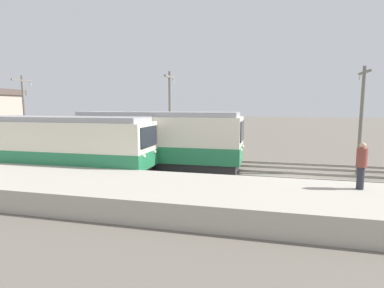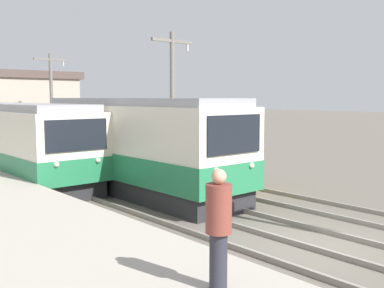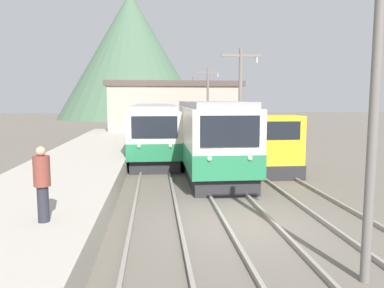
# 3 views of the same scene
# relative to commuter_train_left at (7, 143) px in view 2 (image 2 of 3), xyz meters

# --- Properties ---
(ground_plane) EXTENTS (200.00, 200.00, 0.00)m
(ground_plane) POSITION_rel_commuter_train_left_xyz_m (2.60, -14.81, -1.60)
(ground_plane) COLOR #665E54
(track_left) EXTENTS (1.54, 60.00, 0.14)m
(track_left) POSITION_rel_commuter_train_left_xyz_m (0.00, -14.81, -1.53)
(track_left) COLOR gray
(track_left) RESTS_ON ground
(track_center) EXTENTS (1.54, 60.00, 0.14)m
(track_center) POSITION_rel_commuter_train_left_xyz_m (2.80, -14.81, -1.53)
(track_center) COLOR gray
(track_center) RESTS_ON ground
(track_right) EXTENTS (1.54, 60.00, 0.14)m
(track_right) POSITION_rel_commuter_train_left_xyz_m (5.80, -14.81, -1.53)
(track_right) COLOR gray
(track_right) RESTS_ON ground
(commuter_train_left) EXTENTS (2.84, 14.00, 3.43)m
(commuter_train_left) POSITION_rel_commuter_train_left_xyz_m (0.00, 0.00, 0.00)
(commuter_train_left) COLOR #28282B
(commuter_train_left) RESTS_ON ground
(commuter_train_center) EXTENTS (2.84, 10.50, 3.66)m
(commuter_train_center) POSITION_rel_commuter_train_left_xyz_m (2.80, -6.43, 0.10)
(commuter_train_center) COLOR #28282B
(commuter_train_center) RESTS_ON ground
(shunting_locomotive) EXTENTS (2.40, 5.38, 3.00)m
(shunting_locomotive) POSITION_rel_commuter_train_left_xyz_m (5.80, -6.40, -0.40)
(shunting_locomotive) COLOR #28282B
(shunting_locomotive) RESTS_ON ground
(catenary_mast_mid) EXTENTS (2.00, 0.20, 6.27)m
(catenary_mast_mid) POSITION_rel_commuter_train_left_xyz_m (4.31, -6.74, 1.84)
(catenary_mast_mid) COLOR slate
(catenary_mast_mid) RESTS_ON ground
(catenary_mast_far) EXTENTS (2.00, 0.20, 6.27)m
(catenary_mast_far) POSITION_rel_commuter_train_left_xyz_m (4.31, 4.81, 1.84)
(catenary_mast_far) COLOR slate
(catenary_mast_far) RESTS_ON ground
(person_on_platform) EXTENTS (0.38, 0.38, 1.78)m
(person_on_platform) POSITION_rel_commuter_train_left_xyz_m (-2.60, -16.46, 0.27)
(person_on_platform) COLOR #282833
(person_on_platform) RESTS_ON platform_left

